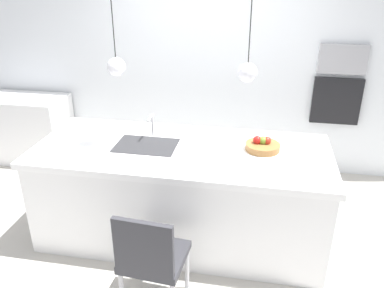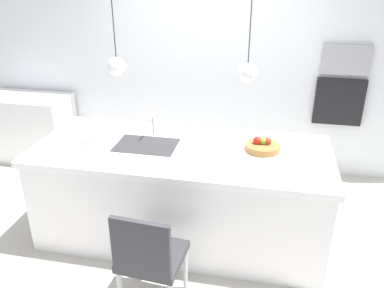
# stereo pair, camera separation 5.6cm
# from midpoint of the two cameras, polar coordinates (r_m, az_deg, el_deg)

# --- Properties ---
(floor) EXTENTS (6.60, 6.60, 0.00)m
(floor) POSITION_cam_midpoint_polar(r_m,az_deg,el_deg) (4.01, -1.03, -12.83)
(floor) COLOR #BCB7AD
(floor) RESTS_ON ground
(back_wall) EXTENTS (6.00, 0.10, 2.60)m
(back_wall) POSITION_cam_midpoint_polar(r_m,az_deg,el_deg) (4.94, 3.06, 11.23)
(back_wall) COLOR white
(back_wall) RESTS_ON ground
(kitchen_island) EXTENTS (2.67, 1.12, 0.94)m
(kitchen_island) POSITION_cam_midpoint_polar(r_m,az_deg,el_deg) (3.74, -1.08, -7.09)
(kitchen_island) COLOR white
(kitchen_island) RESTS_ON ground
(sink_basin) EXTENTS (0.56, 0.40, 0.02)m
(sink_basin) POSITION_cam_midpoint_polar(r_m,az_deg,el_deg) (3.60, -6.24, -0.22)
(sink_basin) COLOR #2D2D30
(sink_basin) RESTS_ON kitchen_island
(faucet) EXTENTS (0.02, 0.17, 0.22)m
(faucet) POSITION_cam_midpoint_polar(r_m,az_deg,el_deg) (3.73, -5.37, 3.18)
(faucet) COLOR silver
(faucet) RESTS_ON kitchen_island
(fruit_bowl) EXTENTS (0.31, 0.31, 0.13)m
(fruit_bowl) POSITION_cam_midpoint_polar(r_m,az_deg,el_deg) (3.52, 10.72, -0.31)
(fruit_bowl) COLOR #9E6B38
(fruit_bowl) RESTS_ON kitchen_island
(side_counter) EXTENTS (1.10, 0.60, 0.88)m
(side_counter) POSITION_cam_midpoint_polar(r_m,az_deg,el_deg) (5.73, -22.23, 2.26)
(side_counter) COLOR white
(side_counter) RESTS_ON ground
(microwave) EXTENTS (0.54, 0.08, 0.34)m
(microwave) POSITION_cam_midpoint_polar(r_m,az_deg,el_deg) (4.86, 21.81, 11.37)
(microwave) COLOR #9E9EA3
(microwave) RESTS_ON back_wall
(oven) EXTENTS (0.56, 0.08, 0.56)m
(oven) POSITION_cam_midpoint_polar(r_m,az_deg,el_deg) (4.99, 20.92, 5.80)
(oven) COLOR black
(oven) RESTS_ON back_wall
(chair_near) EXTENTS (0.49, 0.47, 0.90)m
(chair_near) POSITION_cam_midpoint_polar(r_m,az_deg,el_deg) (2.97, -5.73, -15.95)
(chair_near) COLOR #333338
(chair_near) RESTS_ON ground
(pendant_light_left) EXTENTS (0.16, 0.16, 0.76)m
(pendant_light_left) POSITION_cam_midpoint_polar(r_m,az_deg,el_deg) (3.44, -10.46, 11.14)
(pendant_light_left) COLOR silver
(pendant_light_right) EXTENTS (0.16, 0.16, 0.76)m
(pendant_light_right) POSITION_cam_midpoint_polar(r_m,az_deg,el_deg) (3.21, 8.61, 10.30)
(pendant_light_right) COLOR silver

